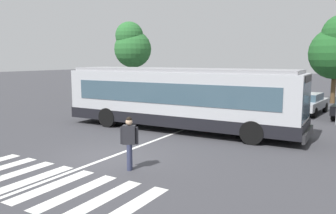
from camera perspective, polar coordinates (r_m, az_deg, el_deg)
ground_plane at (r=12.61m, az=-9.92°, el=-8.24°), size 160.00×160.00×0.00m
city_transit_bus at (r=16.83m, az=1.85°, el=1.48°), size 12.14×2.94×3.06m
pedestrian_crossing_street at (r=10.85m, az=-6.50°, el=-5.55°), size 0.53×0.41×1.72m
parked_car_white at (r=26.19m, az=4.04°, el=2.01°), size 2.19×4.64×1.35m
parked_car_red at (r=25.01m, az=9.65°, el=1.63°), size 2.27×4.66×1.35m
parked_car_charcoal at (r=23.92m, az=15.32°, el=1.17°), size 2.07×4.60×1.35m
parked_car_silver at (r=23.66m, az=22.23°, el=0.78°), size 2.24×4.65×1.35m
background_tree_left at (r=32.39m, az=-6.09°, el=10.23°), size 3.46×3.46×6.94m
crosswalk_painted_stripes at (r=10.58m, az=-20.38°, el=-11.82°), size 6.76×2.84×0.01m
lane_center_line at (r=14.09m, az=-4.38°, el=-6.39°), size 0.16×24.00×0.01m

